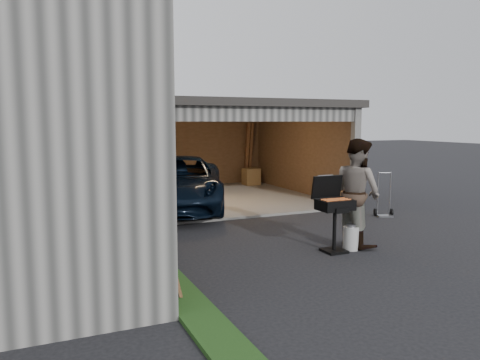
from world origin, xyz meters
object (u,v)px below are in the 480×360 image
object	(u,v)px
minivan	(179,185)
plywood_panel	(164,256)
woman	(158,198)
propane_tank	(351,238)
man	(357,192)
bbq_grill	(334,207)
hand_truck	(384,208)

from	to	relation	value
minivan	plywood_panel	bearing A→B (deg)	-89.14
woman	propane_tank	distance (m)	3.63
man	bbq_grill	world-z (taller)	man
hand_truck	propane_tank	bearing A→B (deg)	-118.85
propane_tank	minivan	bearing A→B (deg)	109.70
minivan	plywood_panel	xyz separation A→B (m)	(-1.89, -5.70, -0.17)
propane_tank	man	bearing A→B (deg)	38.40
propane_tank	woman	bearing A→B (deg)	154.16
minivan	man	distance (m)	5.20
minivan	bbq_grill	xyz separation A→B (m)	(1.41, -4.97, 0.13)
man	bbq_grill	size ratio (longest dim) A/B	1.49
minivan	hand_truck	world-z (taller)	minivan
man	minivan	bearing A→B (deg)	19.22
bbq_grill	propane_tank	size ratio (longest dim) A/B	3.18
man	propane_tank	world-z (taller)	man
man	plywood_panel	distance (m)	4.11
woman	bbq_grill	bearing A→B (deg)	51.53
woman	plywood_panel	distance (m)	2.35
bbq_grill	plywood_panel	world-z (taller)	bbq_grill
bbq_grill	hand_truck	xyz separation A→B (m)	(3.03, 2.15, -0.60)
propane_tank	hand_truck	world-z (taller)	hand_truck
propane_tank	plywood_panel	size ratio (longest dim) A/B	0.42
man	bbq_grill	xyz separation A→B (m)	(-0.66, -0.21, -0.20)
minivan	woman	bearing A→B (deg)	-93.13
minivan	bbq_grill	size ratio (longest dim) A/B	3.58
minivan	woman	world-z (taller)	woman
minivan	hand_truck	xyz separation A→B (m)	(4.44, -2.82, -0.47)
woman	man	size ratio (longest dim) A/B	0.93
minivan	hand_truck	size ratio (longest dim) A/B	4.41
propane_tank	plywood_panel	xyz separation A→B (m)	(-3.67, -0.71, 0.29)
hand_truck	man	bearing A→B (deg)	-118.74
woman	propane_tank	xyz separation A→B (m)	(3.20, -1.55, -0.73)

